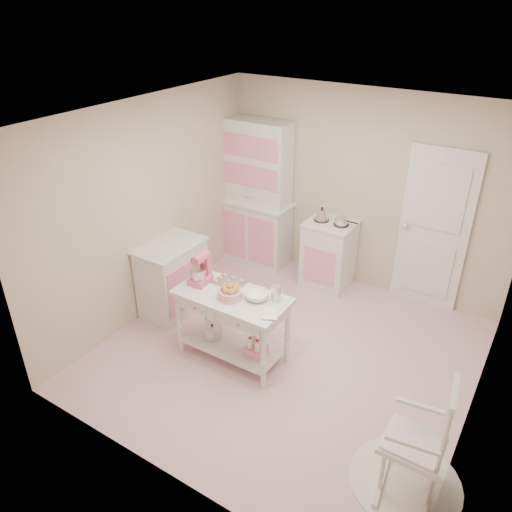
{
  "coord_description": "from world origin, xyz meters",
  "views": [
    {
      "loc": [
        2.06,
        -3.88,
        3.62
      ],
      "look_at": [
        -0.51,
        0.15,
        1.03
      ],
      "focal_mm": 35.0,
      "sensor_mm": 36.0,
      "label": 1
    }
  ],
  "objects_px": {
    "hutch": "(255,194)",
    "base_cabinet": "(173,278)",
    "work_table": "(232,326)",
    "stand_mixer": "(200,269)",
    "stove": "(329,254)",
    "bread_basket": "(230,294)",
    "rocking_chair": "(415,435)"
  },
  "relations": [
    {
      "from": "hutch",
      "to": "base_cabinet",
      "type": "xyz_separation_m",
      "value": [
        -0.15,
        -1.66,
        -0.58
      ]
    },
    {
      "from": "hutch",
      "to": "base_cabinet",
      "type": "relative_size",
      "value": 2.26
    },
    {
      "from": "work_table",
      "to": "stand_mixer",
      "type": "distance_m",
      "value": 0.71
    },
    {
      "from": "stove",
      "to": "base_cabinet",
      "type": "xyz_separation_m",
      "value": [
        -1.35,
        -1.61,
        0.0
      ]
    },
    {
      "from": "bread_basket",
      "to": "stand_mixer",
      "type": "bearing_deg",
      "value": 170.96
    },
    {
      "from": "work_table",
      "to": "bread_basket",
      "type": "bearing_deg",
      "value": -68.2
    },
    {
      "from": "hutch",
      "to": "bread_basket",
      "type": "xyz_separation_m",
      "value": [
        1.01,
        -2.06,
        -0.19
      ]
    },
    {
      "from": "stove",
      "to": "rocking_chair",
      "type": "xyz_separation_m",
      "value": [
        1.91,
        -2.52,
        0.09
      ]
    },
    {
      "from": "stand_mixer",
      "to": "rocking_chair",
      "type": "bearing_deg",
      "value": -16.13
    },
    {
      "from": "hutch",
      "to": "stand_mixer",
      "type": "xyz_separation_m",
      "value": [
        0.57,
        -1.99,
        -0.07
      ]
    },
    {
      "from": "bread_basket",
      "to": "hutch",
      "type": "bearing_deg",
      "value": 116.15
    },
    {
      "from": "hutch",
      "to": "bread_basket",
      "type": "relative_size",
      "value": 8.32
    },
    {
      "from": "hutch",
      "to": "stove",
      "type": "distance_m",
      "value": 1.33
    },
    {
      "from": "base_cabinet",
      "to": "stand_mixer",
      "type": "bearing_deg",
      "value": -24.72
    },
    {
      "from": "work_table",
      "to": "bread_basket",
      "type": "xyz_separation_m",
      "value": [
        0.02,
        -0.05,
        0.45
      ]
    },
    {
      "from": "hutch",
      "to": "rocking_chair",
      "type": "height_order",
      "value": "hutch"
    },
    {
      "from": "stand_mixer",
      "to": "base_cabinet",
      "type": "bearing_deg",
      "value": 151.95
    },
    {
      "from": "base_cabinet",
      "to": "bread_basket",
      "type": "relative_size",
      "value": 3.68
    },
    {
      "from": "hutch",
      "to": "stove",
      "type": "height_order",
      "value": "hutch"
    },
    {
      "from": "stand_mixer",
      "to": "stove",
      "type": "bearing_deg",
      "value": 68.78
    },
    {
      "from": "hutch",
      "to": "base_cabinet",
      "type": "bearing_deg",
      "value": -95.12
    },
    {
      "from": "rocking_chair",
      "to": "work_table",
      "type": "relative_size",
      "value": 0.92
    },
    {
      "from": "work_table",
      "to": "stand_mixer",
      "type": "xyz_separation_m",
      "value": [
        -0.42,
        0.02,
        0.57
      ]
    },
    {
      "from": "hutch",
      "to": "work_table",
      "type": "bearing_deg",
      "value": -63.74
    },
    {
      "from": "stove",
      "to": "work_table",
      "type": "distance_m",
      "value": 1.97
    },
    {
      "from": "base_cabinet",
      "to": "bread_basket",
      "type": "distance_m",
      "value": 1.29
    },
    {
      "from": "rocking_chair",
      "to": "bread_basket",
      "type": "height_order",
      "value": "rocking_chair"
    },
    {
      "from": "rocking_chair",
      "to": "work_table",
      "type": "xyz_separation_m",
      "value": [
        -2.12,
        0.56,
        -0.15
      ]
    },
    {
      "from": "stove",
      "to": "rocking_chair",
      "type": "distance_m",
      "value": 3.16
    },
    {
      "from": "stove",
      "to": "bread_basket",
      "type": "relative_size",
      "value": 3.68
    },
    {
      "from": "hutch",
      "to": "base_cabinet",
      "type": "distance_m",
      "value": 1.77
    },
    {
      "from": "rocking_chair",
      "to": "bread_basket",
      "type": "distance_m",
      "value": 2.18
    }
  ]
}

